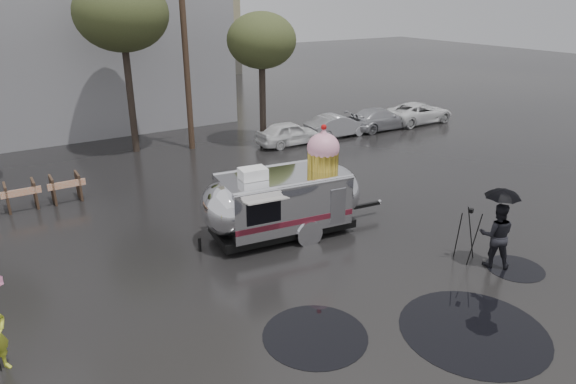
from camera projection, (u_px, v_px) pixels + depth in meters
ground at (306, 293)px, 13.24m from camera, size 120.00×120.00×0.00m
puddles at (435, 323)px, 12.06m from camera, size 8.50×4.65×0.01m
grey_building at (3, 7)px, 27.93m from camera, size 22.00×12.00×13.00m
utility_pole at (186, 53)px, 23.88m from camera, size 1.60×0.28×9.00m
tree_mid at (121, 14)px, 22.82m from camera, size 4.20×4.20×8.03m
tree_right at (262, 41)px, 24.64m from camera, size 3.36×3.36×6.42m
barricade_row at (21, 195)px, 18.22m from camera, size 4.30×0.80×1.00m
parked_cars at (364, 119)px, 28.26m from camera, size 13.20×1.90×1.50m
airstream_trailer at (285, 198)px, 16.07m from camera, size 6.53×2.70×3.53m
person_right at (496, 235)px, 14.27m from camera, size 1.01×1.00×1.90m
umbrella_black at (502, 202)px, 13.91m from camera, size 1.17×1.17×2.35m
tripod at (469, 229)px, 14.57m from camera, size 0.66×0.62×1.61m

